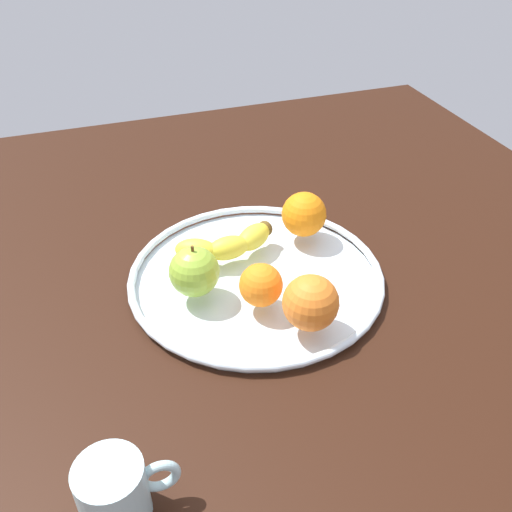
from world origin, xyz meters
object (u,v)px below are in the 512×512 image
Objects in this scene: orange_back_right at (311,303)px; orange_front_left at (261,285)px; banana at (228,244)px; orange_front_right at (304,214)px; fruit_bowl at (256,276)px; apple at (194,272)px; ambient_mug at (115,492)px.

orange_back_right reaches higher than orange_front_left.
orange_front_right reaches higher than banana.
fruit_bowl is 10.94cm from apple.
orange_front_right reaches higher than fruit_bowl.
apple reaches higher than orange_front_right.
banana is at bearing 45.34° from apple.
ambient_mug is at bearing -125.25° from banana.
apple is at bearing 147.32° from orange_front_left.
fruit_bowl is 2.22× the size of banana.
banana reaches higher than fruit_bowl.
orange_back_right is 22.03cm from orange_front_right.
orange_front_right is 52.58cm from ambient_mug.
ambient_mug reaches higher than fruit_bowl.
banana is 1.70× the size of ambient_mug.
apple is (-7.21, -7.29, 1.78)cm from banana.
apple is 33.16cm from ambient_mug.
banana is 12.68cm from orange_front_left.
banana is 2.17× the size of apple.
ambient_mug is (-28.32, -17.62, -1.83)cm from orange_back_right.
banana is 10.41cm from apple.
orange_back_right is (5.77, -19.03, 1.96)cm from banana.
orange_back_right is at bearing -76.77° from banana.
apple is 1.06× the size of orange_back_right.
orange_front_left is at bearing -32.68° from apple.
banana is 13.71cm from orange_front_right.
fruit_bowl is at bearing 76.70° from orange_front_left.
apple is 0.79× the size of ambient_mug.
orange_front_left is at bearing -131.31° from orange_front_right.
orange_front_right is (7.72, 20.63, -0.15)cm from orange_back_right.
orange_back_right reaches higher than ambient_mug.
orange_front_right is (20.70, 8.90, 0.04)cm from apple.
orange_front_right is (10.86, 7.39, 4.58)cm from fruit_bowl.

